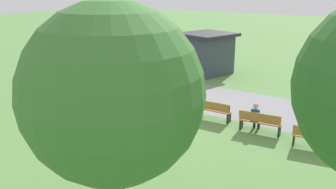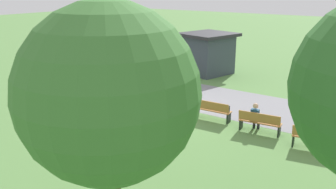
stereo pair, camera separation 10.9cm
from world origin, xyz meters
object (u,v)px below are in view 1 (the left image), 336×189
bench_6 (317,138)px  trash_bin (46,77)px  bench_1 (98,87)px  bench_5 (260,122)px  bench_0 (66,82)px  bench_4 (212,110)px  kiosk (207,53)px  person_seated (256,116)px  bench_3 (170,100)px  tree_1 (113,95)px  bench_2 (133,93)px  lamp_post (98,40)px

bench_6 → trash_bin: trash_bin is taller
bench_1 → bench_5: bearing=6.6°
bench_1 → bench_6: bearing=5.0°
bench_6 → trash_bin: size_ratio=1.90×
bench_5 → bench_1: bearing=173.4°
bench_0 → bench_5: (11.30, 0.32, 0.00)m
bench_5 → bench_6: same height
bench_4 → kiosk: kiosk is taller
bench_1 → person_seated: person_seated is taller
bench_5 → trash_bin: bearing=174.3°
bench_3 → bench_5: size_ratio=0.97×
person_seated → bench_6: bearing=-16.6°
bench_0 → person_seated: bearing=12.2°
bench_6 → tree_1: tree_1 is taller
bench_6 → bench_5: bearing=161.9°
bench_2 → bench_1: bearing=-171.8°
lamp_post → bench_4: bearing=-7.7°
bench_4 → kiosk: bearing=117.3°
bench_2 → bench_4: bearing=3.3°
bench_0 → person_seated: size_ratio=1.43×
bench_2 → tree_1: 12.09m
bench_3 → person_seated: size_ratio=1.39×
tree_1 → bench_0: bearing=144.3°
bench_5 → trash_bin: size_ratio=1.89×
tree_1 → trash_bin: tree_1 is taller
bench_2 → bench_3: 2.27m
bench_1 → bench_3: same height
bench_2 → person_seated: (6.55, -0.08, 0.17)m
bench_3 → trash_bin: 8.71m
bench_0 → bench_4: bearing=13.2°
kiosk → bench_6: bearing=-27.9°
bench_3 → trash_bin: bearing=-176.9°
bench_5 → kiosk: bearing=124.3°
kiosk → bench_2: bearing=-76.5°
bench_1 → trash_bin: bearing=-170.6°
bench_1 → lamp_post: (-1.11, 1.27, 2.24)m
lamp_post → trash_bin: 4.08m
bench_5 → lamp_post: bearing=166.3°
lamp_post → bench_2: bearing=-17.6°
bench_4 → lamp_post: lamp_post is taller
person_seated → kiosk: size_ratio=0.31×
bench_6 → person_seated: size_ratio=1.43×
bench_2 → lamp_post: lamp_post is taller
bench_0 → kiosk: 9.33m
bench_5 → lamp_post: 10.49m
bench_0 → lamp_post: size_ratio=0.44×
bench_2 → bench_5: same height
bench_0 → bench_1: (2.25, 0.32, 0.00)m
bench_0 → lamp_post: 2.97m
person_seated → tree_1: 9.53m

